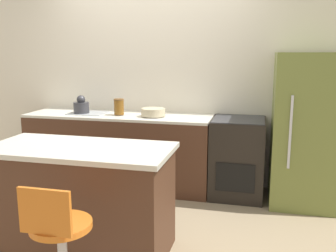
% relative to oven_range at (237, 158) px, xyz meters
% --- Properties ---
extents(ground_plane, '(14.00, 14.00, 0.00)m').
position_rel_oven_range_xyz_m(ground_plane, '(-1.09, -0.33, -0.45)').
color(ground_plane, '#998466').
extents(wall_back, '(8.00, 0.06, 2.60)m').
position_rel_oven_range_xyz_m(wall_back, '(-1.09, 0.35, 0.85)').
color(wall_back, silver).
rests_on(wall_back, ground_plane).
extents(back_counter, '(2.25, 0.63, 0.89)m').
position_rel_oven_range_xyz_m(back_counter, '(-1.43, 0.00, -0.00)').
color(back_counter, '#4C2D1E').
rests_on(back_counter, ground_plane).
extents(kitchen_island, '(1.48, 0.71, 0.89)m').
position_rel_oven_range_xyz_m(kitchen_island, '(-1.16, -1.55, -0.00)').
color(kitchen_island, '#4C2D1E').
rests_on(kitchen_island, ground_plane).
extents(oven_range, '(0.59, 0.64, 0.89)m').
position_rel_oven_range_xyz_m(oven_range, '(0.00, 0.00, 0.00)').
color(oven_range, black).
rests_on(oven_range, ground_plane).
extents(refrigerator, '(0.72, 0.74, 1.62)m').
position_rel_oven_range_xyz_m(refrigerator, '(0.72, -0.04, 0.36)').
color(refrigerator, olive).
rests_on(refrigerator, ground_plane).
extents(stool_chair, '(0.38, 0.38, 0.88)m').
position_rel_oven_range_xyz_m(stool_chair, '(-0.93, -2.29, -0.01)').
color(stool_chair, '#B7B7BC').
rests_on(stool_chair, ground_plane).
extents(kettle, '(0.19, 0.19, 0.22)m').
position_rel_oven_range_xyz_m(kettle, '(-1.89, -0.05, 0.53)').
color(kettle, '#333338').
rests_on(kettle, back_counter).
extents(mixing_bowl, '(0.28, 0.28, 0.09)m').
position_rel_oven_range_xyz_m(mixing_bowl, '(-0.98, -0.05, 0.49)').
color(mixing_bowl, '#C1B28E').
rests_on(mixing_bowl, back_counter).
extents(canister_jar, '(0.12, 0.12, 0.19)m').
position_rel_oven_range_xyz_m(canister_jar, '(-1.40, -0.05, 0.54)').
color(canister_jar, brown).
rests_on(canister_jar, back_counter).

